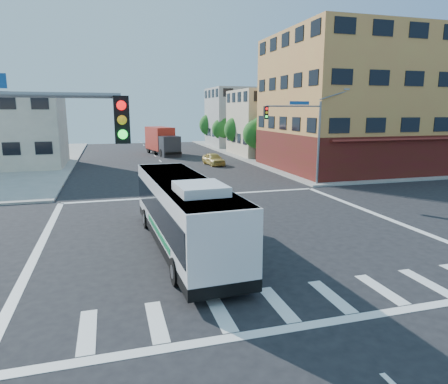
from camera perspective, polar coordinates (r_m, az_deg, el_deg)
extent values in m
plane|color=black|center=(21.13, 1.47, -5.72)|extent=(120.00, 120.00, 0.00)
cube|color=gray|center=(68.32, 21.12, 5.64)|extent=(50.00, 50.00, 0.15)
cube|color=#B78641|center=(45.88, 19.04, 11.90)|extent=(18.00, 15.00, 14.00)
cube|color=#531313|center=(46.07, 18.63, 5.68)|extent=(18.09, 15.08, 4.00)
cube|color=maroon|center=(40.32, 24.50, 6.76)|extent=(16.00, 1.60, 0.51)
cube|color=#BDAE90|center=(58.05, 7.51, 9.77)|extent=(12.00, 10.00, 9.00)
cube|color=#979792|center=(71.09, 2.95, 10.58)|extent=(12.00, 10.00, 10.00)
cube|color=beige|center=(50.47, -28.79, 7.61)|extent=(12.00, 10.00, 8.00)
cylinder|color=slate|center=(34.57, 13.36, 6.68)|extent=(0.18, 0.18, 7.00)
cylinder|color=slate|center=(33.07, 9.96, 11.99)|extent=(5.01, 0.62, 0.12)
cube|color=black|center=(31.83, 6.00, 11.22)|extent=(0.32, 0.30, 1.00)
sphere|color=#FF0C0C|center=(31.67, 6.13, 11.75)|extent=(0.20, 0.20, 0.20)
sphere|color=yellow|center=(31.67, 6.12, 11.21)|extent=(0.20, 0.20, 0.20)
sphere|color=#19FF33|center=(31.68, 6.10, 10.67)|extent=(0.20, 0.20, 0.20)
cube|color=#144A8F|center=(33.34, 10.73, 12.39)|extent=(1.80, 0.22, 0.28)
cube|color=gray|center=(35.99, 17.08, 13.85)|extent=(0.50, 0.22, 0.14)
cube|color=black|center=(8.93, -14.40, 9.96)|extent=(0.32, 0.30, 1.00)
sphere|color=#FF0C0C|center=(8.76, -14.46, 11.90)|extent=(0.20, 0.20, 0.20)
sphere|color=yellow|center=(8.76, -14.36, 9.94)|extent=(0.20, 0.20, 0.20)
sphere|color=#19FF33|center=(8.78, -14.26, 7.98)|extent=(0.20, 0.20, 0.20)
cylinder|color=#3A2515|center=(50.78, 4.69, 5.57)|extent=(0.28, 0.28, 1.92)
sphere|color=#1B5418|center=(50.59, 4.74, 8.28)|extent=(3.60, 3.60, 3.60)
sphere|color=#1B5418|center=(50.41, 5.31, 9.28)|extent=(2.52, 2.52, 2.52)
cylinder|color=#3A2515|center=(58.29, 1.90, 6.42)|extent=(0.28, 0.28, 1.99)
sphere|color=#1B5418|center=(58.12, 1.92, 8.89)|extent=(3.80, 3.80, 3.80)
sphere|color=#1B5418|center=(57.92, 2.40, 9.82)|extent=(2.66, 2.66, 2.66)
cylinder|color=#3A2515|center=(65.93, -0.25, 6.98)|extent=(0.28, 0.28, 1.89)
sphere|color=#1B5418|center=(65.78, -0.26, 8.99)|extent=(3.40, 3.40, 3.40)
sphere|color=#1B5418|center=(65.57, 0.16, 9.72)|extent=(2.38, 2.38, 2.38)
cylinder|color=#3A2515|center=(73.63, -1.96, 7.52)|extent=(0.28, 0.28, 2.03)
sphere|color=#1B5418|center=(73.49, -1.98, 9.56)|extent=(4.00, 4.00, 4.00)
sphere|color=#1B5418|center=(73.27, -1.62, 10.33)|extent=(2.80, 2.80, 2.80)
cube|color=black|center=(18.70, -5.74, -6.34)|extent=(3.12, 12.12, 0.45)
cube|color=white|center=(18.36, -5.82, -2.71)|extent=(3.11, 12.09, 2.85)
cube|color=black|center=(18.32, -5.83, -2.18)|extent=(3.14, 11.73, 1.25)
cube|color=black|center=(24.03, -9.02, 0.81)|extent=(2.34, 0.17, 1.35)
cube|color=#E5590C|center=(23.90, -9.11, 3.18)|extent=(1.91, 0.14, 0.28)
cube|color=white|center=(18.07, -5.91, 1.48)|extent=(3.05, 11.85, 0.12)
cube|color=white|center=(15.17, -3.39, 0.49)|extent=(1.88, 2.28, 0.36)
cube|color=#0C793E|center=(17.85, -9.45, -5.64)|extent=(0.28, 5.49, 0.28)
cube|color=#0C793E|center=(18.41, -1.51, -4.95)|extent=(0.28, 5.49, 0.28)
cylinder|color=black|center=(22.13, -11.02, -3.73)|extent=(0.35, 1.05, 1.04)
cylinder|color=#99999E|center=(22.12, -11.38, -3.75)|extent=(0.06, 0.52, 0.52)
cylinder|color=black|center=(22.55, -5.00, -3.26)|extent=(0.35, 1.05, 1.04)
cylinder|color=#99999E|center=(22.59, -4.65, -3.24)|extent=(0.06, 0.52, 0.52)
cylinder|color=black|center=(14.96, -6.88, -11.20)|extent=(0.35, 1.05, 1.04)
cylinder|color=#99999E|center=(14.93, -7.41, -11.26)|extent=(0.06, 0.52, 0.52)
cylinder|color=black|center=(15.57, 1.88, -10.18)|extent=(0.35, 1.05, 1.04)
cylinder|color=#99999E|center=(15.62, 2.37, -10.11)|extent=(0.06, 0.52, 0.52)
cube|color=#28282D|center=(55.40, -7.78, 6.46)|extent=(2.90, 2.82, 2.80)
cube|color=black|center=(54.41, -7.42, 6.83)|extent=(2.23, 0.54, 1.08)
cube|color=#B3271B|center=(59.18, -9.17, 7.58)|extent=(3.74, 6.42, 3.23)
cube|color=black|center=(58.10, -8.70, 5.87)|extent=(4.05, 8.91, 0.32)
cylinder|color=black|center=(55.31, -8.93, 5.52)|extent=(0.51, 1.11, 1.08)
cylinder|color=black|center=(56.08, -6.74, 5.66)|extent=(0.51, 1.11, 1.08)
cylinder|color=black|center=(58.26, -9.93, 5.79)|extent=(0.51, 1.11, 1.08)
cylinder|color=black|center=(58.99, -7.83, 5.93)|extent=(0.51, 1.11, 1.08)
cylinder|color=black|center=(60.82, -10.71, 6.01)|extent=(0.51, 1.11, 1.08)
cylinder|color=black|center=(61.51, -8.69, 6.14)|extent=(0.51, 1.11, 1.08)
imported|color=gold|center=(46.58, -1.50, 4.74)|extent=(2.12, 4.30, 1.41)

